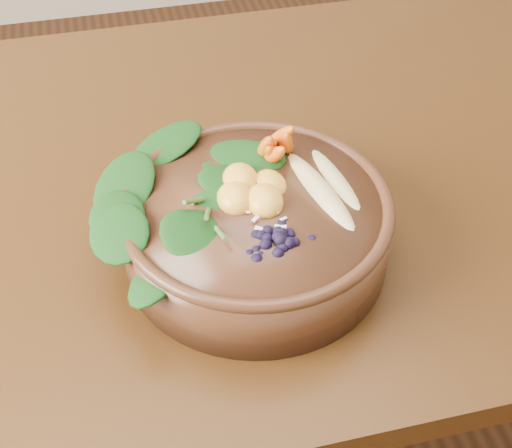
% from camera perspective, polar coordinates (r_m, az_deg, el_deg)
% --- Properties ---
extents(ground, '(4.00, 4.00, 0.00)m').
position_cam_1_polar(ground, '(1.61, -2.00, -16.70)').
color(ground, '#381E0F').
rests_on(ground, ground).
extents(dining_table, '(1.60, 0.90, 0.75)m').
position_cam_1_polar(dining_table, '(1.09, -2.84, 0.65)').
color(dining_table, '#331C0C').
rests_on(dining_table, ground).
extents(stoneware_bowl, '(0.35, 0.35, 0.09)m').
position_cam_1_polar(stoneware_bowl, '(0.87, 0.00, -0.48)').
color(stoneware_bowl, '#4D2C1A').
rests_on(stoneware_bowl, dining_table).
extents(kale_heap, '(0.23, 0.21, 0.05)m').
position_cam_1_polar(kale_heap, '(0.86, -4.64, 4.97)').
color(kale_heap, '#174315').
rests_on(kale_heap, stoneware_bowl).
extents(carrot_cluster, '(0.07, 0.07, 0.09)m').
position_cam_1_polar(carrot_cluster, '(0.89, 1.73, 8.19)').
color(carrot_cluster, orange).
rests_on(carrot_cluster, stoneware_bowl).
extents(banana_halves, '(0.08, 0.19, 0.03)m').
position_cam_1_polar(banana_halves, '(0.86, 5.82, 3.98)').
color(banana_halves, '#E0CC84').
rests_on(banana_halves, stoneware_bowl).
extents(mandarin_cluster, '(0.10, 0.11, 0.04)m').
position_cam_1_polar(mandarin_cluster, '(0.84, -0.30, 3.47)').
color(mandarin_cluster, gold).
rests_on(mandarin_cluster, stoneware_bowl).
extents(blueberry_pile, '(0.16, 0.13, 0.04)m').
position_cam_1_polar(blueberry_pile, '(0.78, 1.84, -0.20)').
color(blueberry_pile, black).
rests_on(blueberry_pile, stoneware_bowl).
extents(coconut_flakes, '(0.11, 0.09, 0.01)m').
position_cam_1_polar(coconut_flakes, '(0.82, 0.66, 0.93)').
color(coconut_flakes, white).
rests_on(coconut_flakes, stoneware_bowl).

